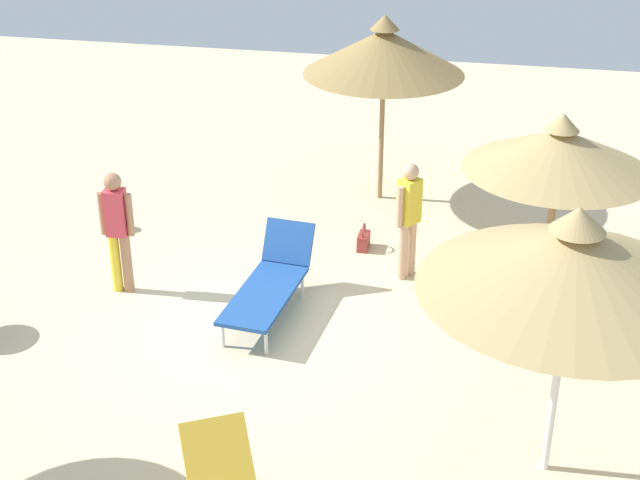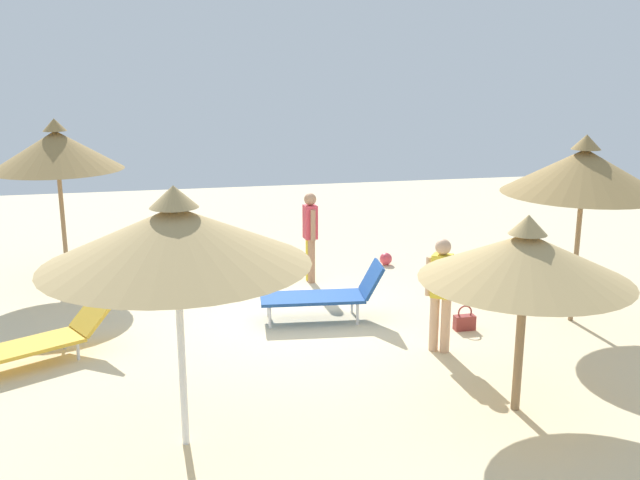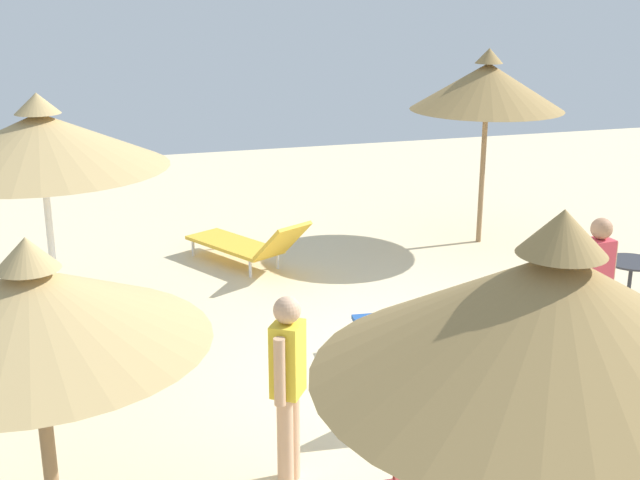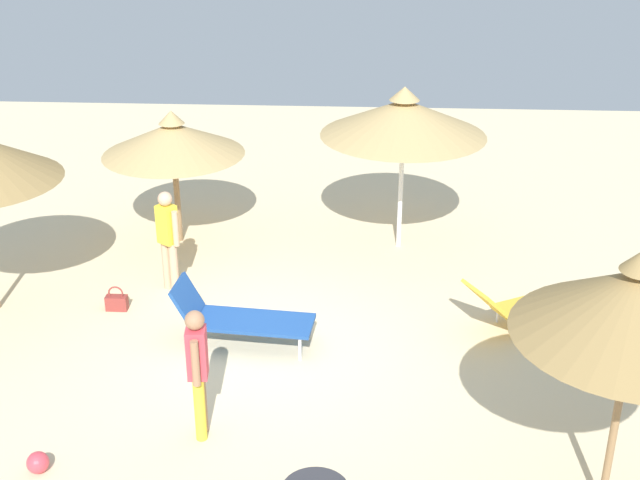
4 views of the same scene
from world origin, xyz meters
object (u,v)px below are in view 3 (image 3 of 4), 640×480
(parasol_umbrella_edge, at_px, (555,317))
(person_standing_front, at_px, (596,285))
(parasol_umbrella_near_right, at_px, (32,306))
(lounge_chair_center, at_px, (249,244))
(side_table_round, at_px, (630,275))
(lounge_chair_far_left, at_px, (407,348))
(parasol_umbrella_near_left, at_px, (41,140))
(parasol_umbrella_back, at_px, (487,86))
(person_standing_far_right, at_px, (288,381))

(parasol_umbrella_edge, bearing_deg, person_standing_front, -38.33)
(parasol_umbrella_near_right, height_order, lounge_chair_center, parasol_umbrella_near_right)
(parasol_umbrella_near_right, distance_m, person_standing_front, 5.58)
(lounge_chair_center, xyz_separation_m, side_table_round, (-2.76, -4.25, 0.04))
(parasol_umbrella_edge, height_order, parasol_umbrella_near_right, parasol_umbrella_edge)
(parasol_umbrella_near_right, height_order, lounge_chair_far_left, parasol_umbrella_near_right)
(parasol_umbrella_near_left, distance_m, person_standing_front, 5.99)
(parasol_umbrella_near_right, relative_size, parasol_umbrella_back, 0.80)
(person_standing_front, distance_m, side_table_round, 2.14)
(parasol_umbrella_near_right, height_order, side_table_round, parasol_umbrella_near_right)
(parasol_umbrella_back, relative_size, side_table_round, 4.46)
(parasol_umbrella_back, xyz_separation_m, person_standing_front, (-4.34, 0.95, -1.47))
(person_standing_far_right, relative_size, side_table_round, 2.43)
(parasol_umbrella_back, distance_m, parasol_umbrella_near_left, 6.55)
(parasol_umbrella_back, bearing_deg, lounge_chair_center, 92.61)
(person_standing_front, bearing_deg, lounge_chair_center, 33.23)
(parasol_umbrella_near_left, distance_m, side_table_round, 7.15)
(lounge_chair_far_left, bearing_deg, lounge_chair_center, 10.28)
(side_table_round, bearing_deg, lounge_chair_far_left, 109.79)
(parasol_umbrella_edge, distance_m, parasol_umbrella_near_right, 3.38)
(parasol_umbrella_near_left, relative_size, lounge_chair_center, 1.32)
(parasol_umbrella_near_left, bearing_deg, parasol_umbrella_near_right, 179.60)
(lounge_chair_center, bearing_deg, side_table_round, -123.00)
(parasol_umbrella_edge, height_order, parasol_umbrella_near_left, parasol_umbrella_edge)
(person_standing_far_right, distance_m, person_standing_front, 3.71)
(parasol_umbrella_near_right, distance_m, parasol_umbrella_back, 8.50)
(parasol_umbrella_back, distance_m, person_standing_far_right, 7.21)
(lounge_chair_center, bearing_deg, parasol_umbrella_near_left, 124.23)
(parasol_umbrella_near_right, relative_size, person_standing_front, 1.44)
(lounge_chair_center, height_order, person_standing_front, person_standing_front)
(parasol_umbrella_edge, bearing_deg, parasol_umbrella_back, -25.50)
(parasol_umbrella_near_left, xyz_separation_m, person_standing_far_right, (-3.53, -1.77, -1.36))
(lounge_chair_far_left, bearing_deg, person_standing_front, -94.05)
(parasol_umbrella_near_left, height_order, person_standing_front, parasol_umbrella_near_left)
(parasol_umbrella_edge, relative_size, person_standing_far_right, 1.79)
(parasol_umbrella_edge, xyz_separation_m, person_standing_front, (3.57, -2.82, -1.42))
(person_standing_far_right, bearing_deg, parasol_umbrella_back, -39.43)
(parasol_umbrella_edge, height_order, parasol_umbrella_back, parasol_umbrella_back)
(parasol_umbrella_near_right, bearing_deg, parasol_umbrella_near_left, -0.40)
(lounge_chair_far_left, distance_m, person_standing_far_right, 2.04)
(person_standing_far_right, bearing_deg, lounge_chair_center, -8.63)
(parasol_umbrella_near_right, bearing_deg, lounge_chair_center, -25.21)
(lounge_chair_center, xyz_separation_m, person_standing_front, (-4.17, -2.73, 0.57))
(parasol_umbrella_edge, height_order, person_standing_front, parasol_umbrella_edge)
(side_table_round, bearing_deg, parasol_umbrella_near_right, 111.97)
(parasol_umbrella_back, bearing_deg, person_standing_front, 167.66)
(parasol_umbrella_back, xyz_separation_m, parasol_umbrella_near_left, (-1.92, 6.26, -0.13))
(parasol_umbrella_back, relative_size, lounge_chair_center, 1.40)
(lounge_chair_far_left, xyz_separation_m, person_standing_front, (-0.14, -2.00, 0.49))
(parasol_umbrella_near_left, relative_size, person_standing_front, 1.70)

